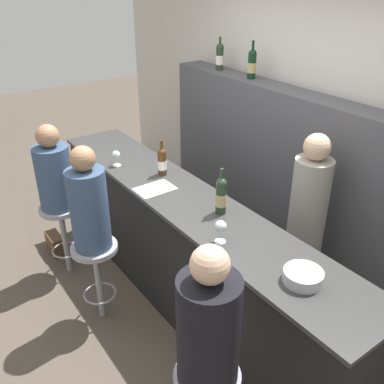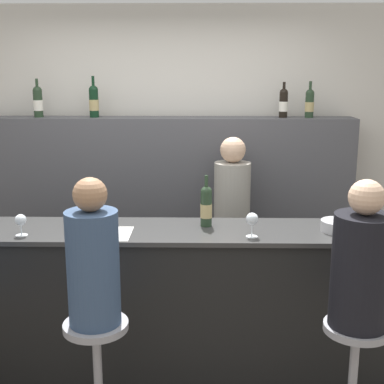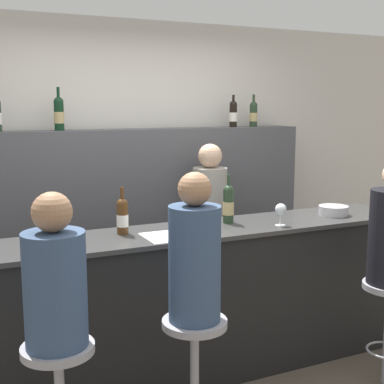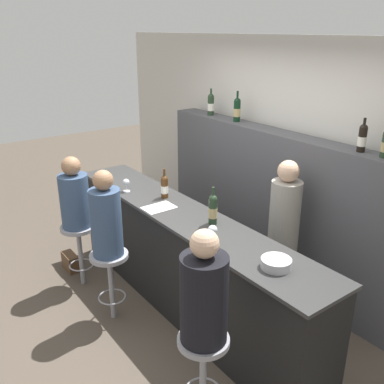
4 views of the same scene
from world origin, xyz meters
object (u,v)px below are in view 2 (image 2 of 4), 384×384
Objects in this scene: wine_bottle_backbar_1 at (94,101)px; wine_bottle_counter_1 at (206,206)px; wine_bottle_counter_0 at (89,208)px; guest_seated_middle at (93,261)px; wine_bottle_backbar_0 at (38,101)px; bar_stool_right at (355,351)px; wine_bottle_backbar_3 at (310,103)px; guest_seated_right at (361,264)px; bar_stool_middle at (97,349)px; bartender at (231,238)px; metal_bowl at (338,226)px; wine_glass_0 at (21,221)px; wine_bottle_backbar_2 at (283,103)px; wine_glass_1 at (252,220)px.

wine_bottle_counter_1 is at bearing -49.48° from wine_bottle_backbar_1.
wine_bottle_counter_0 is 0.38× the size of guest_seated_middle.
wine_bottle_backbar_0 is 3.15m from bar_stool_right.
wine_bottle_backbar_3 is (1.65, 1.10, 0.62)m from wine_bottle_counter_0.
guest_seated_middle is at bearing -66.44° from wine_bottle_backbar_0.
bar_stool_right is at bearing 0.00° from guest_seated_middle.
guest_seated_middle is at bearing -77.27° from wine_bottle_counter_0.
bar_stool_right is at bearing -90.00° from guest_seated_right.
wine_bottle_counter_0 is 0.76m from guest_seated_middle.
wine_bottle_backbar_1 is at bearing 133.79° from bar_stool_right.
bartender is (0.82, 1.44, 0.18)m from bar_stool_middle.
bar_stool_right is (1.43, 0.00, 0.00)m from bar_stool_middle.
metal_bowl is 0.28× the size of guest_seated_right.
bar_stool_right is at bearing -41.92° from wine_bottle_counter_1.
wine_bottle_backbar_1 reaches higher than metal_bowl.
wine_bottle_backbar_0 reaches higher than bar_stool_middle.
wine_bottle_backbar_1 reaches higher than wine_glass_0.
wine_bottle_counter_1 is at bearing 138.08° from bar_stool_right.
wine_bottle_counter_1 is 0.42× the size of guest_seated_middle.
wine_bottle_counter_1 is 0.86m from metal_bowl.
wine_bottle_backbar_1 reaches higher than bartender.
wine_glass_0 is 0.09× the size of bartender.
wine_bottle_counter_0 is 1.63m from metal_bowl.
wine_bottle_backbar_1 is 0.42× the size of guest_seated_right.
wine_bottle_backbar_3 is at bearing 88.48° from guest_seated_right.
wine_bottle_backbar_2 is 0.36× the size of guest_seated_right.
wine_bottle_backbar_1 is 1.59m from wine_bottle_backbar_2.
guest_seated_middle is at bearing 180.00° from bar_stool_middle.
wine_glass_1 is at bearing 29.39° from guest_seated_middle.
wine_glass_0 is 0.20× the size of bar_stool_right.
wine_bottle_counter_0 is at bearing 155.27° from bar_stool_right.
wine_bottle_counter_0 is 1.04× the size of wine_bottle_backbar_2.
wine_bottle_backbar_0 is 2.98m from guest_seated_right.
wine_bottle_backbar_0 reaches higher than wine_bottle_backbar_3.
wine_bottle_counter_0 is 0.45m from wine_glass_0.
wine_bottle_backbar_3 is at bearing 51.11° from bar_stool_middle.
wine_bottle_counter_1 is 0.43× the size of guest_seated_right.
bartender is at bearing 73.24° from wine_bottle_counter_1.
wine_bottle_backbar_2 is (1.43, 1.10, 0.63)m from wine_bottle_counter_0.
wine_bottle_counter_1 is at bearing -37.89° from wine_bottle_backbar_0.
wine_bottle_backbar_0 is 1.98m from bartender.
wine_glass_1 is at bearing -167.16° from metal_bowl.
wine_glass_0 is at bearing -149.00° from wine_bottle_counter_0.
wine_glass_1 is 0.19× the size of guest_seated_right.
wine_bottle_counter_1 is 0.96m from guest_seated_middle.
bar_stool_middle is 1.52m from guest_seated_right.
guest_seated_middle is at bearing -79.88° from wine_bottle_backbar_1.
wine_bottle_counter_1 is 0.22× the size of bartender.
wine_glass_1 is at bearing -38.13° from wine_bottle_backbar_0.
wine_bottle_backbar_3 is 2.66m from bar_stool_middle.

